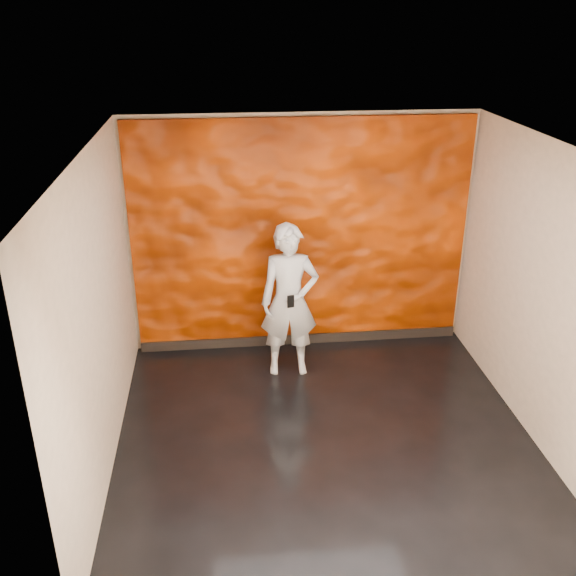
# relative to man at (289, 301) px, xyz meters

# --- Properties ---
(room) EXTENTS (4.02, 4.02, 2.81)m
(room) POSITION_rel_man_xyz_m (0.21, -1.31, 0.52)
(room) COLOR black
(room) RESTS_ON ground
(feature_wall) EXTENTS (3.90, 0.06, 2.75)m
(feature_wall) POSITION_rel_man_xyz_m (0.21, 0.65, 0.50)
(feature_wall) COLOR #CF3F00
(feature_wall) RESTS_ON ground
(baseboard) EXTENTS (3.90, 0.04, 0.12)m
(baseboard) POSITION_rel_man_xyz_m (0.21, 0.61, -0.82)
(baseboard) COLOR black
(baseboard) RESTS_ON ground
(man) EXTENTS (0.65, 0.44, 1.75)m
(man) POSITION_rel_man_xyz_m (0.00, 0.00, 0.00)
(man) COLOR #989DA6
(man) RESTS_ON ground
(phone) EXTENTS (0.08, 0.03, 0.14)m
(phone) POSITION_rel_man_xyz_m (-0.01, -0.23, 0.10)
(phone) COLOR black
(phone) RESTS_ON man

